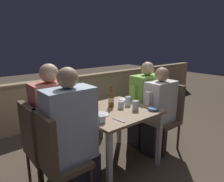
# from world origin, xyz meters

# --- Properties ---
(ground_plane) EXTENTS (16.00, 16.00, 0.00)m
(ground_plane) POSITION_xyz_m (0.00, 0.00, 0.00)
(ground_plane) COLOR brown
(parapet_wall) EXTENTS (9.00, 0.18, 0.86)m
(parapet_wall) POSITION_xyz_m (0.00, 1.74, 0.43)
(parapet_wall) COLOR tan
(parapet_wall) RESTS_ON ground_plane
(dining_table) EXTENTS (0.89, 0.84, 0.73)m
(dining_table) POSITION_xyz_m (0.00, 0.00, 0.63)
(dining_table) COLOR #937556
(dining_table) RESTS_ON ground_plane
(planter_hedge) EXTENTS (0.80, 0.47, 0.60)m
(planter_hedge) POSITION_xyz_m (-0.10, 0.83, 0.34)
(planter_hedge) COLOR brown
(planter_hedge) RESTS_ON ground_plane
(chair_left_near) EXTENTS (0.41, 0.40, 0.95)m
(chair_left_near) POSITION_xyz_m (-0.86, -0.17, 0.55)
(chair_left_near) COLOR brown
(chair_left_near) RESTS_ON ground_plane
(person_blue_shirt) EXTENTS (0.52, 0.26, 1.32)m
(person_blue_shirt) POSITION_xyz_m (-0.66, -0.17, 0.66)
(person_blue_shirt) COLOR #282833
(person_blue_shirt) RESTS_ON ground_plane
(chair_left_far) EXTENTS (0.41, 0.40, 0.95)m
(chair_left_far) POSITION_xyz_m (-0.89, 0.17, 0.55)
(chair_left_far) COLOR brown
(chair_left_far) RESTS_ON ground_plane
(person_coral_top) EXTENTS (0.48, 0.26, 1.32)m
(person_coral_top) POSITION_xyz_m (-0.69, 0.17, 0.67)
(person_coral_top) COLOR #282833
(person_coral_top) RESTS_ON ground_plane
(chair_right_near) EXTENTS (0.41, 0.40, 0.95)m
(chair_right_near) POSITION_xyz_m (0.87, -0.14, 0.55)
(chair_right_near) COLOR brown
(chair_right_near) RESTS_ON ground_plane
(person_white_polo) EXTENTS (0.50, 0.26, 1.20)m
(person_white_polo) POSITION_xyz_m (0.67, -0.14, 0.60)
(person_white_polo) COLOR #282833
(person_white_polo) RESTS_ON ground_plane
(chair_right_far) EXTENTS (0.41, 0.40, 0.95)m
(chair_right_far) POSITION_xyz_m (0.90, 0.14, 0.55)
(chair_right_far) COLOR brown
(chair_right_far) RESTS_ON ground_plane
(person_green_blouse) EXTENTS (0.52, 0.26, 1.25)m
(person_green_blouse) POSITION_xyz_m (0.70, 0.14, 0.62)
(person_green_blouse) COLOR #282833
(person_green_blouse) RESTS_ON ground_plane
(beer_bottle) EXTENTS (0.07, 0.07, 0.27)m
(beer_bottle) POSITION_xyz_m (0.03, 0.12, 0.84)
(beer_bottle) COLOR brown
(beer_bottle) RESTS_ON dining_table
(plate_0) EXTENTS (0.19, 0.19, 0.01)m
(plate_0) POSITION_xyz_m (-0.24, -0.03, 0.74)
(plate_0) COLOR silver
(plate_0) RESTS_ON dining_table
(bowl_0) EXTENTS (0.14, 0.14, 0.04)m
(bowl_0) POSITION_xyz_m (0.29, 0.16, 0.76)
(bowl_0) COLOR silver
(bowl_0) RESTS_ON dining_table
(bowl_1) EXTENTS (0.12, 0.12, 0.03)m
(bowl_1) POSITION_xyz_m (0.34, -0.30, 0.75)
(bowl_1) COLOR #4C709E
(bowl_1) RESTS_ON dining_table
(glass_cup_0) EXTENTS (0.08, 0.08, 0.08)m
(glass_cup_0) POSITION_xyz_m (-0.36, -0.21, 0.77)
(glass_cup_0) COLOR silver
(glass_cup_0) RESTS_ON dining_table
(glass_cup_1) EXTENTS (0.07, 0.07, 0.11)m
(glass_cup_1) POSITION_xyz_m (0.24, 0.03, 0.79)
(glass_cup_1) COLOR silver
(glass_cup_1) RESTS_ON dining_table
(glass_cup_2) EXTENTS (0.06, 0.06, 0.12)m
(glass_cup_2) POSITION_xyz_m (0.16, 0.26, 0.79)
(glass_cup_2) COLOR silver
(glass_cup_2) RESTS_ON dining_table
(glass_cup_3) EXTENTS (0.08, 0.08, 0.08)m
(glass_cup_3) POSITION_xyz_m (-0.11, 0.28, 0.77)
(glass_cup_3) COLOR silver
(glass_cup_3) RESTS_ON dining_table
(glass_cup_4) EXTENTS (0.08, 0.08, 0.12)m
(glass_cup_4) POSITION_xyz_m (0.18, -0.16, 0.79)
(glass_cup_4) COLOR silver
(glass_cup_4) RESTS_ON dining_table
(glass_cup_5) EXTENTS (0.07, 0.07, 0.09)m
(glass_cup_5) POSITION_xyz_m (0.09, 0.00, 0.77)
(glass_cup_5) COLOR silver
(glass_cup_5) RESTS_ON dining_table
(fork_0) EXTENTS (0.03, 0.17, 0.01)m
(fork_0) POSITION_xyz_m (-0.19, -0.27, 0.74)
(fork_0) COLOR silver
(fork_0) RESTS_ON dining_table
(potted_plant) EXTENTS (0.35, 0.35, 0.78)m
(potted_plant) POSITION_xyz_m (1.39, 0.79, 0.48)
(potted_plant) COLOR #B2A899
(potted_plant) RESTS_ON ground_plane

